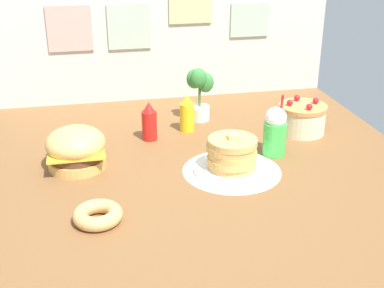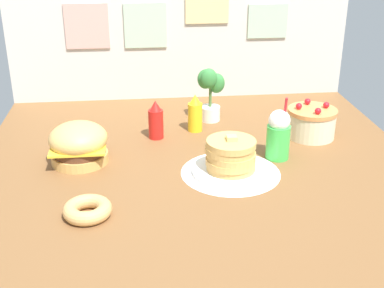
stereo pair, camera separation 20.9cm
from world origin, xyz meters
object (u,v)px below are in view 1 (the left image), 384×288
pancake_stack (232,156)px  potted_plant (200,92)px  burger (76,148)px  donut_pink_glaze (98,215)px  mustard_bottle (187,114)px  ketchup_bottle (149,122)px  layer_cake (302,118)px  cream_soda_cup (275,131)px

pancake_stack → potted_plant: (-0.00, 0.65, 0.09)m
burger → donut_pink_glaze: bearing=-81.6°
mustard_bottle → donut_pink_glaze: size_ratio=1.08×
burger → donut_pink_glaze: 0.49m
burger → ketchup_bottle: ketchup_bottle is taller
burger → layer_cake: burger is taller
burger → ketchup_bottle: 0.43m
mustard_bottle → donut_pink_glaze: (-0.50, -0.80, -0.06)m
layer_cake → ketchup_bottle: size_ratio=1.25×
ketchup_bottle → cream_soda_cup: 0.63m
cream_soda_cup → donut_pink_glaze: (-0.84, -0.42, -0.09)m
layer_cake → potted_plant: (-0.48, 0.28, 0.09)m
ketchup_bottle → potted_plant: 0.38m
mustard_bottle → ketchup_bottle: bearing=-160.1°
burger → layer_cake: 1.16m
cream_soda_cup → mustard_bottle: bearing=132.6°
layer_cake → mustard_bottle: mustard_bottle is taller
burger → ketchup_bottle: size_ratio=1.33×
mustard_bottle → cream_soda_cup: (0.34, -0.37, 0.02)m
pancake_stack → potted_plant: bearing=90.0°
burger → layer_cake: (1.14, 0.17, -0.01)m
layer_cake → cream_soda_cup: 0.33m
ketchup_bottle → potted_plant: (0.31, 0.22, 0.07)m
burger → pancake_stack: 0.69m
pancake_stack → donut_pink_glaze: pancake_stack is taller
donut_pink_glaze → potted_plant: potted_plant is taller
layer_cake → cream_soda_cup: cream_soda_cup is taller
burger → cream_soda_cup: bearing=-3.4°
pancake_stack → donut_pink_glaze: 0.66m
donut_pink_glaze → mustard_bottle: bearing=58.1°
burger → ketchup_bottle: bearing=34.1°
cream_soda_cup → burger: bearing=176.6°
potted_plant → burger: bearing=-145.4°
donut_pink_glaze → potted_plant: 1.12m
cream_soda_cup → donut_pink_glaze: bearing=-153.1°
mustard_bottle → layer_cake: bearing=-13.9°
cream_soda_cup → pancake_stack: bearing=-151.4°
layer_cake → ketchup_bottle: bearing=175.0°
ketchup_bottle → burger: bearing=-145.9°
ketchup_bottle → mustard_bottle: size_ratio=1.00×
burger → layer_cake: bearing=8.7°
ketchup_bottle → potted_plant: bearing=35.2°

